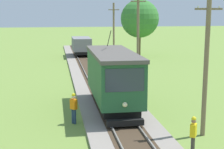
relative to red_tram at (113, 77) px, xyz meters
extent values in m
cube|color=#235633|center=(0.00, 0.02, 0.11)|extent=(2.50, 8.00, 2.60)
cube|color=#56514C|center=(0.00, 0.02, 1.52)|extent=(2.60, 8.32, 0.22)
cube|color=black|center=(0.00, 0.02, -1.47)|extent=(2.10, 7.04, 0.44)
cube|color=#2D3842|center=(0.00, -3.99, 0.57)|extent=(2.10, 0.03, 1.25)
cube|color=#2D3842|center=(1.26, 0.02, 0.47)|extent=(0.02, 6.72, 1.04)
sphere|color=#F4EAB2|center=(0.00, -4.04, -0.74)|extent=(0.28, 0.28, 0.28)
cylinder|color=black|center=(0.00, 1.62, 2.33)|extent=(0.05, 1.67, 1.19)
cube|color=black|center=(0.00, -4.18, -1.69)|extent=(2.00, 0.36, 0.32)
cylinder|color=black|center=(0.00, -2.22, -1.47)|extent=(1.54, 0.80, 0.80)
cylinder|color=black|center=(0.00, 2.26, -1.47)|extent=(1.54, 0.80, 0.80)
cube|color=slate|center=(0.00, 27.27, -0.42)|extent=(2.40, 5.20, 1.70)
cube|color=black|center=(0.00, 27.27, -1.49)|extent=(2.02, 4.78, 0.38)
cylinder|color=black|center=(0.00, 25.71, -1.49)|extent=(1.54, 0.76, 0.76)
cylinder|color=black|center=(0.00, 28.83, -1.49)|extent=(1.54, 0.76, 0.76)
cylinder|color=#7A664C|center=(3.86, -5.41, 1.48)|extent=(0.24, 0.33, 7.36)
cube|color=#7A664C|center=(3.86, -5.41, 4.28)|extent=(1.40, 0.10, 0.10)
cylinder|color=silver|center=(3.31, -5.41, 4.38)|extent=(0.08, 0.08, 0.10)
cylinder|color=silver|center=(4.41, -5.41, 4.38)|extent=(0.08, 0.08, 0.10)
cylinder|color=#7A664C|center=(3.86, 9.78, 1.87)|extent=(0.24, 0.54, 8.12)
cube|color=#7A664C|center=(3.86, 9.78, 4.95)|extent=(1.40, 0.10, 0.10)
cylinder|color=silver|center=(3.31, 9.78, 5.05)|extent=(0.08, 0.08, 0.10)
cylinder|color=silver|center=(4.41, 9.78, 5.05)|extent=(0.08, 0.08, 0.10)
cylinder|color=#7A664C|center=(3.86, 23.46, 1.43)|extent=(0.24, 0.45, 7.24)
cube|color=#7A664C|center=(3.86, 23.46, 4.18)|extent=(1.40, 0.10, 0.10)
cylinder|color=silver|center=(3.31, 23.46, 4.28)|extent=(0.08, 0.08, 0.10)
cylinder|color=silver|center=(4.41, 23.46, 4.28)|extent=(0.08, 0.08, 0.10)
cone|color=#9E998E|center=(4.65, 30.32, -1.56)|extent=(2.39, 2.39, 1.26)
cylinder|color=#38332D|center=(2.35, -7.81, -1.76)|extent=(0.15, 0.15, 0.86)
cylinder|color=#38332D|center=(2.44, -7.67, -1.76)|extent=(0.15, 0.15, 0.86)
cube|color=yellow|center=(2.39, -7.74, -1.04)|extent=(0.41, 0.45, 0.58)
sphere|color=#936B51|center=(2.39, -7.74, -0.61)|extent=(0.22, 0.22, 0.22)
sphere|color=yellow|center=(2.39, -7.74, -0.51)|extent=(0.21, 0.21, 0.21)
cylinder|color=navy|center=(-2.69, -2.31, -1.76)|extent=(0.15, 0.15, 0.86)
cylinder|color=navy|center=(-2.59, -2.43, -1.76)|extent=(0.15, 0.15, 0.86)
cube|color=orange|center=(-2.64, -2.37, -1.04)|extent=(0.43, 0.44, 0.58)
sphere|color=beige|center=(-2.64, -2.37, -0.61)|extent=(0.22, 0.22, 0.22)
sphere|color=yellow|center=(-2.64, -2.37, -0.51)|extent=(0.21, 0.21, 0.21)
cylinder|color=#4C3823|center=(8.04, 26.88, -0.60)|extent=(0.32, 0.32, 3.20)
sphere|color=#387A33|center=(8.04, 26.88, 2.97)|extent=(5.26, 5.26, 5.26)
camera|label=1|loc=(-3.61, -22.51, 4.28)|focal=58.46mm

